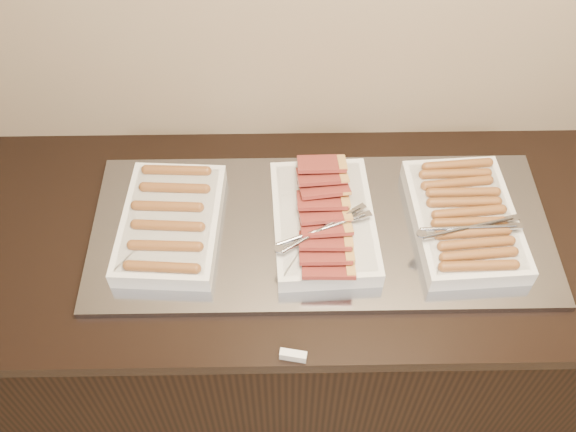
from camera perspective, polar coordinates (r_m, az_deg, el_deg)
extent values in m
cube|color=black|center=(2.09, 2.13, -9.11)|extent=(2.00, 0.70, 0.86)
cube|color=black|center=(1.71, 2.57, -1.82)|extent=(2.06, 0.76, 0.04)
cube|color=gray|center=(1.69, 2.94, -1.22)|extent=(1.20, 0.50, 0.02)
cube|color=white|center=(1.68, -10.36, -0.65)|extent=(0.27, 0.39, 0.05)
cylinder|color=brown|center=(1.57, -11.15, -4.47)|extent=(0.17, 0.04, 0.03)
cylinder|color=brown|center=(1.60, -10.86, -2.61)|extent=(0.17, 0.03, 0.03)
cylinder|color=brown|center=(1.64, -10.64, -0.84)|extent=(0.17, 0.04, 0.03)
cylinder|color=brown|center=(1.68, -10.68, 0.85)|extent=(0.17, 0.03, 0.03)
cylinder|color=brown|center=(1.72, -10.05, 2.48)|extent=(0.17, 0.04, 0.03)
cylinder|color=brown|center=(1.76, -9.89, 4.03)|extent=(0.17, 0.03, 0.03)
cube|color=white|center=(1.66, 3.18, -0.49)|extent=(0.28, 0.40, 0.05)
cube|color=maroon|center=(1.55, 3.61, -4.55)|extent=(0.13, 0.09, 0.04)
cube|color=maroon|center=(1.57, 3.33, -3.29)|extent=(0.13, 0.09, 0.04)
cube|color=maroon|center=(1.59, 3.30, -2.06)|extent=(0.13, 0.09, 0.04)
cube|color=maroon|center=(1.61, 3.39, -0.86)|extent=(0.13, 0.10, 0.04)
cube|color=maroon|center=(1.63, 3.24, 0.30)|extent=(0.14, 0.10, 0.04)
cube|color=maroon|center=(1.66, 3.04, 1.43)|extent=(0.13, 0.09, 0.04)
cube|color=maroon|center=(1.68, 3.21, 2.54)|extent=(0.14, 0.10, 0.04)
cube|color=maroon|center=(1.70, 2.98, 3.61)|extent=(0.13, 0.10, 0.04)
cube|color=maroon|center=(1.73, 2.99, 4.65)|extent=(0.13, 0.09, 0.04)
cube|color=white|center=(1.73, 15.36, -0.32)|extent=(0.28, 0.40, 0.05)
cylinder|color=brown|center=(1.61, 16.61, -4.26)|extent=(0.17, 0.03, 0.03)
cylinder|color=brown|center=(1.63, 16.60, -3.29)|extent=(0.17, 0.04, 0.03)
cylinder|color=brown|center=(1.65, 16.40, -2.35)|extent=(0.17, 0.04, 0.03)
cylinder|color=brown|center=(1.66, 16.11, -1.44)|extent=(0.17, 0.04, 0.03)
cylinder|color=brown|center=(1.68, 15.83, -0.54)|extent=(0.17, 0.03, 0.03)
cylinder|color=brown|center=(1.70, 15.79, 0.34)|extent=(0.17, 0.04, 0.03)
cylinder|color=brown|center=(1.72, 15.38, 1.19)|extent=(0.17, 0.03, 0.03)
cylinder|color=brown|center=(1.74, 15.31, 2.03)|extent=(0.17, 0.03, 0.03)
cylinder|color=brown|center=(1.76, 14.80, 2.85)|extent=(0.17, 0.04, 0.03)
cylinder|color=brown|center=(1.78, 14.64, 3.65)|extent=(0.17, 0.03, 0.03)
cylinder|color=brown|center=(1.81, 14.83, 4.43)|extent=(0.17, 0.04, 0.03)
cube|color=white|center=(1.50, 0.47, -12.30)|extent=(0.06, 0.03, 0.02)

